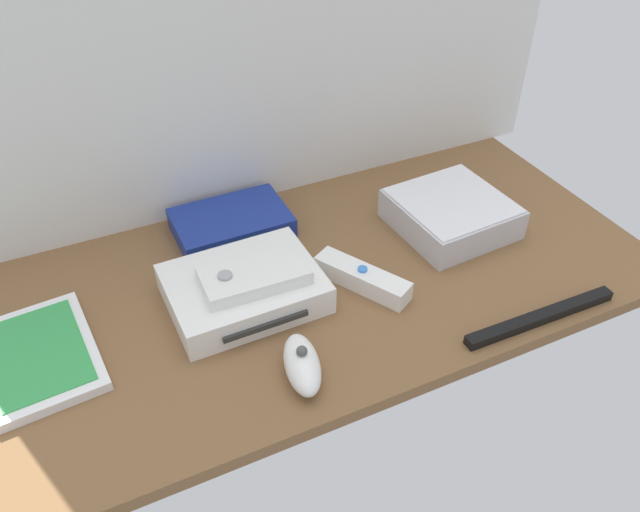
% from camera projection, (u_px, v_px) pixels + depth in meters
% --- Properties ---
extents(ground_plane, '(1.00, 0.48, 0.02)m').
position_uv_depth(ground_plane, '(320.00, 282.00, 0.96)').
color(ground_plane, brown).
rests_on(ground_plane, ground).
extents(back_wall, '(1.10, 0.01, 0.64)m').
position_uv_depth(back_wall, '(247.00, 9.00, 0.93)').
color(back_wall, silver).
rests_on(back_wall, ground).
extents(game_console, '(0.21, 0.17, 0.04)m').
position_uv_depth(game_console, '(244.00, 289.00, 0.90)').
color(game_console, white).
rests_on(game_console, ground_plane).
extents(mini_computer, '(0.18, 0.18, 0.05)m').
position_uv_depth(mini_computer, '(451.00, 213.00, 1.04)').
color(mini_computer, silver).
rests_on(mini_computer, ground_plane).
extents(game_case, '(0.15, 0.20, 0.02)m').
position_uv_depth(game_case, '(39.00, 356.00, 0.82)').
color(game_case, white).
rests_on(game_case, ground_plane).
extents(network_router, '(0.18, 0.12, 0.03)m').
position_uv_depth(network_router, '(231.00, 223.00, 1.03)').
color(network_router, navy).
rests_on(network_router, ground_plane).
extents(remote_wand, '(0.10, 0.15, 0.03)m').
position_uv_depth(remote_wand, '(362.00, 278.00, 0.93)').
color(remote_wand, white).
rests_on(remote_wand, ground_plane).
extents(remote_nunchuk, '(0.07, 0.11, 0.05)m').
position_uv_depth(remote_nunchuk, '(302.00, 364.00, 0.79)').
color(remote_nunchuk, white).
rests_on(remote_nunchuk, ground_plane).
extents(remote_classic_pad, '(0.15, 0.08, 0.02)m').
position_uv_depth(remote_classic_pad, '(254.00, 275.00, 0.87)').
color(remote_classic_pad, white).
rests_on(remote_classic_pad, game_console).
extents(sensor_bar, '(0.24, 0.02, 0.01)m').
position_uv_depth(sensor_bar, '(541.00, 317.00, 0.88)').
color(sensor_bar, black).
rests_on(sensor_bar, ground_plane).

